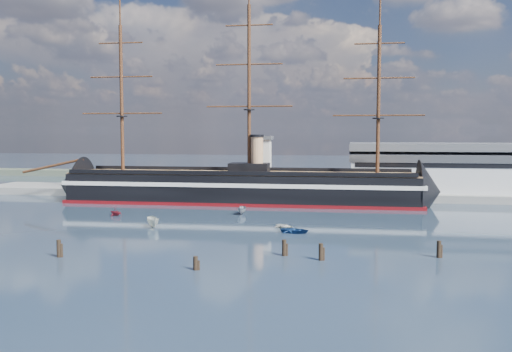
# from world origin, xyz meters

# --- Properties ---
(ground) EXTENTS (600.00, 600.00, 0.00)m
(ground) POSITION_xyz_m (0.00, 40.00, 0.00)
(ground) COLOR #1B2A38
(ground) RESTS_ON ground
(quay) EXTENTS (180.00, 18.00, 2.00)m
(quay) POSITION_xyz_m (10.00, 76.00, 0.00)
(quay) COLOR slate
(quay) RESTS_ON ground
(warehouse) EXTENTS (63.00, 21.00, 11.60)m
(warehouse) POSITION_xyz_m (58.00, 80.00, 7.98)
(warehouse) COLOR #B7BABC
(warehouse) RESTS_ON ground
(quay_tower) EXTENTS (5.00, 5.00, 15.00)m
(quay_tower) POSITION_xyz_m (3.00, 73.00, 9.75)
(quay_tower) COLOR silver
(quay_tower) RESTS_ON ground
(warship) EXTENTS (112.96, 17.16, 53.94)m
(warship) POSITION_xyz_m (-2.34, 60.00, 4.04)
(warship) COLOR black
(warship) RESTS_ON ground
(motorboat_a) EXTENTS (6.46, 4.96, 2.46)m
(motorboat_a) POSITION_xyz_m (-10.25, 20.84, 0.00)
(motorboat_a) COLOR silver
(motorboat_a) RESTS_ON ground
(motorboat_b) EXTENTS (1.79, 3.35, 1.49)m
(motorboat_b) POSITION_xyz_m (17.18, 19.31, 0.00)
(motorboat_b) COLOR navy
(motorboat_b) RESTS_ON ground
(motorboat_c) EXTENTS (5.27, 2.04, 2.09)m
(motorboat_c) POSITION_xyz_m (3.30, 40.44, 0.00)
(motorboat_c) COLOR gray
(motorboat_c) RESTS_ON ground
(motorboat_d) EXTENTS (4.31, 5.62, 1.90)m
(motorboat_d) POSITION_xyz_m (-23.47, 33.74, 0.00)
(motorboat_d) COLOR maroon
(motorboat_d) RESTS_ON ground
(motorboat_e) EXTENTS (2.45, 2.62, 1.20)m
(motorboat_e) POSITION_xyz_m (14.82, 23.88, 0.00)
(motorboat_e) COLOR beige
(motorboat_e) RESTS_ON ground
(piling_near_left) EXTENTS (0.64, 0.64, 3.29)m
(piling_near_left) POSITION_xyz_m (-15.01, -6.14, 0.00)
(piling_near_left) COLOR black
(piling_near_left) RESTS_ON ground
(piling_near_mid) EXTENTS (0.64, 0.64, 2.55)m
(piling_near_mid) POSITION_xyz_m (6.83, -10.26, 0.00)
(piling_near_mid) COLOR black
(piling_near_mid) RESTS_ON ground
(piling_near_right) EXTENTS (0.64, 0.64, 3.17)m
(piling_near_right) POSITION_xyz_m (22.98, -1.81, 0.00)
(piling_near_right) COLOR black
(piling_near_right) RESTS_ON ground
(piling_far_right) EXTENTS (0.64, 0.64, 3.21)m
(piling_far_right) POSITION_xyz_m (39.87, 2.79, 0.00)
(piling_far_right) COLOR black
(piling_far_right) RESTS_ON ground
(piling_extra) EXTENTS (0.64, 0.64, 3.10)m
(piling_extra) POSITION_xyz_m (17.44, 0.32, 0.00)
(piling_extra) COLOR black
(piling_extra) RESTS_ON ground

